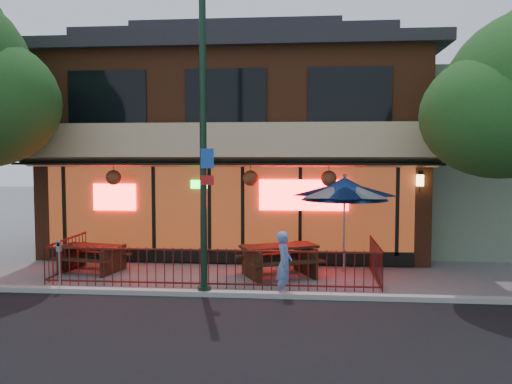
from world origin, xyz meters
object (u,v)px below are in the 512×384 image
patio_umbrella (344,189)px  street_light (203,161)px  pedestrian (284,264)px  picnic_table_right (279,256)px  picnic_table_left (92,254)px  parking_meter_near (59,257)px

patio_umbrella → street_light: bearing=-141.1°
patio_umbrella → pedestrian: bearing=-119.7°
picnic_table_right → picnic_table_left: bearing=178.1°
patio_umbrella → parking_meter_near: (-6.95, -2.77, -1.52)m
street_light → parking_meter_near: size_ratio=5.74×
street_light → picnic_table_left: size_ratio=3.51×
picnic_table_left → parking_meter_near: size_ratio=1.63×
picnic_table_right → parking_meter_near: size_ratio=2.03×
picnic_table_left → picnic_table_right: bearing=-1.9°
patio_umbrella → parking_meter_near: patio_umbrella is taller
street_light → picnic_table_right: (1.65, 2.02, -2.58)m
street_light → parking_meter_near: street_light is taller
parking_meter_near → patio_umbrella: bearing=21.7°
picnic_table_right → patio_umbrella: bearing=22.7°
picnic_table_left → picnic_table_right: picnic_table_right is taller
patio_umbrella → parking_meter_near: 7.63m
picnic_table_right → patio_umbrella: (1.77, 0.74, 1.78)m
picnic_table_left → pedestrian: (5.48, -2.14, 0.27)m
parking_meter_near → street_light: bearing=-0.0°
street_light → picnic_table_right: bearing=50.8°
pedestrian → picnic_table_right: bearing=11.7°
street_light → parking_meter_near: bearing=180.0°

